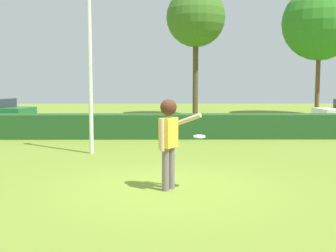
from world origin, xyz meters
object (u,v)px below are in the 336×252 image
at_px(frisbee, 199,136).
at_px(lamppost, 90,48).
at_px(maple_tree, 196,18).
at_px(oak_tree, 320,23).
at_px(person, 169,133).

relative_size(frisbee, lamppost, 0.04).
distance_m(lamppost, maple_tree, 13.96).
xyz_separation_m(lamppost, oak_tree, (11.23, 13.29, 2.36)).
relative_size(person, frisbee, 7.68).
height_order(person, maple_tree, maple_tree).
xyz_separation_m(lamppost, maple_tree, (3.96, 13.13, 2.63)).
bearing_deg(maple_tree, lamppost, -106.79).
distance_m(person, maple_tree, 18.03).
bearing_deg(lamppost, oak_tree, 49.80).
relative_size(lamppost, maple_tree, 0.74).
distance_m(person, frisbee, 0.59).
distance_m(frisbee, maple_tree, 18.03).
height_order(frisbee, maple_tree, maple_tree).
distance_m(person, lamppost, 5.15).
relative_size(person, oak_tree, 0.23).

